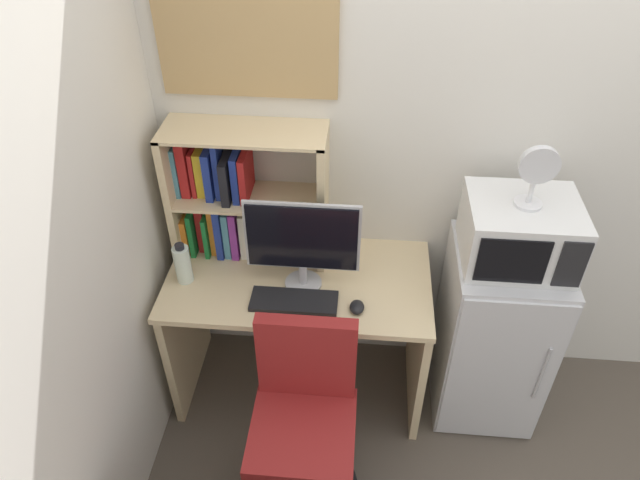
{
  "coord_description": "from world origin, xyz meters",
  "views": [
    {
      "loc": [
        -0.69,
        -2.21,
        2.52
      ],
      "look_at": [
        -0.86,
        -0.34,
        1.01
      ],
      "focal_mm": 32.59,
      "sensor_mm": 36.0,
      "label": 1
    }
  ],
  "objects": [
    {
      "name": "desk",
      "position": [
        -0.96,
        -0.31,
        0.52
      ],
      "size": [
        1.18,
        0.62,
        0.76
      ],
      "color": "beige",
      "rests_on": "ground_plane"
    },
    {
      "name": "computer_mouse",
      "position": [
        -0.69,
        -0.49,
        0.78
      ],
      "size": [
        0.06,
        0.08,
        0.04
      ],
      "primitive_type": "ellipsoid",
      "color": "black",
      "rests_on": "desk"
    },
    {
      "name": "wall_corkboard",
      "position": [
        -1.17,
        -0.01,
        1.71
      ],
      "size": [
        0.71,
        0.02,
        0.45
      ],
      "primitive_type": "cube",
      "color": "tan"
    },
    {
      "name": "hutch_bookshelf",
      "position": [
        -1.28,
        -0.12,
        1.06
      ],
      "size": [
        0.69,
        0.26,
        0.63
      ],
      "color": "beige",
      "rests_on": "desk"
    },
    {
      "name": "mini_fridge",
      "position": [
        -0.05,
        -0.29,
        0.47
      ],
      "size": [
        0.47,
        0.52,
        0.93
      ],
      "color": "silver",
      "rests_on": "ground_plane"
    },
    {
      "name": "wall_back",
      "position": [
        0.4,
        0.02,
        1.3
      ],
      "size": [
        6.4,
        0.04,
        2.6
      ],
      "primitive_type": "cube",
      "color": "silver",
      "rests_on": "ground_plane"
    },
    {
      "name": "monitor",
      "position": [
        -0.93,
        -0.35,
        1.01
      ],
      "size": [
        0.48,
        0.16,
        0.43
      ],
      "color": "#B7B7BC",
      "rests_on": "desk"
    },
    {
      "name": "desk_chair",
      "position": [
        -0.88,
        -0.84,
        0.4
      ],
      "size": [
        0.48,
        0.48,
        0.91
      ],
      "color": "black",
      "rests_on": "ground_plane"
    },
    {
      "name": "keyboard",
      "position": [
        -0.96,
        -0.47,
        0.77
      ],
      "size": [
        0.37,
        0.14,
        0.02
      ],
      "primitive_type": "cube",
      "color": "black",
      "rests_on": "desk"
    },
    {
      "name": "water_bottle",
      "position": [
        -1.46,
        -0.37,
        0.85
      ],
      "size": [
        0.07,
        0.07,
        0.2
      ],
      "color": "silver",
      "rests_on": "desk"
    },
    {
      "name": "desk_fan",
      "position": [
        -0.05,
        -0.3,
        1.36
      ],
      "size": [
        0.15,
        0.11,
        0.26
      ],
      "color": "silver",
      "rests_on": "microwave"
    },
    {
      "name": "microwave",
      "position": [
        -0.05,
        -0.29,
        1.07
      ],
      "size": [
        0.44,
        0.38,
        0.27
      ],
      "color": "silver",
      "rests_on": "mini_fridge"
    }
  ]
}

